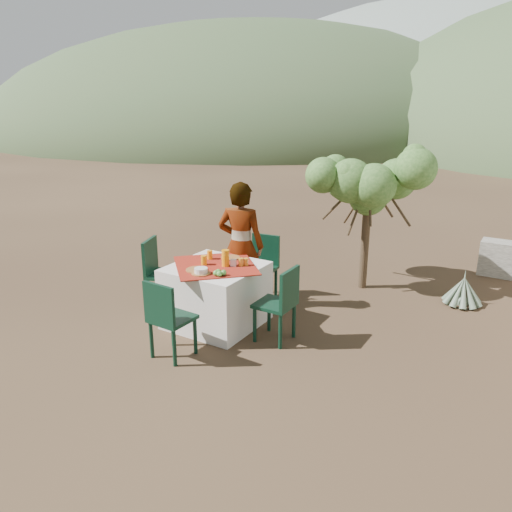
{
  "coord_description": "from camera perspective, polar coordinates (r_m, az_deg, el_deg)",
  "views": [
    {
      "loc": [
        3.2,
        -4.94,
        2.67
      ],
      "look_at": [
        0.16,
        0.04,
        0.82
      ],
      "focal_mm": 35.0,
      "sensor_mm": 36.0,
      "label": 1
    }
  ],
  "objects": [
    {
      "name": "chair_near",
      "position": [
        5.35,
        -10.11,
        -6.81
      ],
      "size": [
        0.42,
        0.42,
        0.88
      ],
      "rotation": [
        0.0,
        0.0,
        3.1
      ],
      "color": "black",
      "rests_on": "ground"
    },
    {
      "name": "white_bowl",
      "position": [
        5.71,
        -6.31,
        -1.64
      ],
      "size": [
        0.15,
        0.15,
        0.06
      ],
      "primitive_type": "cylinder",
      "color": "white",
      "rests_on": "bowl_plate"
    },
    {
      "name": "jar_left",
      "position": [
        5.94,
        -1.73,
        -0.7
      ],
      "size": [
        0.06,
        0.06,
        0.1
      ],
      "primitive_type": "cylinder",
      "color": "orange",
      "rests_on": "table"
    },
    {
      "name": "hill_near_left",
      "position": [
        40.96,
        0.17,
        13.82
      ],
      "size": [
        40.0,
        40.0,
        16.0
      ],
      "primitive_type": "ellipsoid",
      "color": "#3A542F",
      "rests_on": "ground"
    },
    {
      "name": "glass_far",
      "position": [
        6.22,
        -5.31,
        0.14
      ],
      "size": [
        0.07,
        0.07,
        0.11
      ],
      "primitive_type": "cylinder",
      "color": "orange",
      "rests_on": "table"
    },
    {
      "name": "chair_left",
      "position": [
        6.68,
        -11.02,
        -1.59
      ],
      "size": [
        0.55,
        0.55,
        0.93
      ],
      "rotation": [
        0.0,
        0.0,
        1.93
      ],
      "color": "black",
      "rests_on": "ground"
    },
    {
      "name": "fruit_cluster",
      "position": [
        5.64,
        -4.21,
        -1.93
      ],
      "size": [
        0.13,
        0.12,
        0.07
      ],
      "color": "#539C38",
      "rests_on": "table"
    },
    {
      "name": "plate_near",
      "position": [
        5.84,
        -6.79,
        -1.58
      ],
      "size": [
        0.25,
        0.25,
        0.01
      ],
      "primitive_type": "cylinder",
      "color": "brown",
      "rests_on": "table"
    },
    {
      "name": "agave",
      "position": [
        7.29,
        22.58,
        -3.75
      ],
      "size": [
        0.53,
        0.52,
        0.56
      ],
      "rotation": [
        0.0,
        0.0,
        -0.06
      ],
      "color": "slate",
      "rests_on": "ground"
    },
    {
      "name": "person",
      "position": [
        6.49,
        -1.74,
        1.17
      ],
      "size": [
        0.7,
        0.55,
        1.68
      ],
      "primitive_type": "imported",
      "rotation": [
        0.0,
        0.0,
        3.4
      ],
      "color": "#8C6651",
      "rests_on": "ground"
    },
    {
      "name": "ground",
      "position": [
        6.46,
        -1.41,
        -6.85
      ],
      "size": [
        160.0,
        160.0,
        0.0
      ],
      "primitive_type": "plane",
      "color": "#322216",
      "rests_on": "ground"
    },
    {
      "name": "glass_near",
      "position": [
        6.01,
        -5.97,
        -0.47
      ],
      "size": [
        0.07,
        0.07,
        0.11
      ],
      "primitive_type": "cylinder",
      "color": "orange",
      "rests_on": "table"
    },
    {
      "name": "napkin_holder",
      "position": [
        5.93,
        -2.6,
        -0.78
      ],
      "size": [
        0.08,
        0.06,
        0.09
      ],
      "primitive_type": "cube",
      "rotation": [
        0.0,
        0.0,
        0.28
      ],
      "color": "white",
      "rests_on": "table"
    },
    {
      "name": "shrub_tree",
      "position": [
        7.23,
        13.31,
        7.33
      ],
      "size": [
        1.55,
        1.53,
        1.83
      ],
      "color": "#4C3926",
      "rests_on": "ground"
    },
    {
      "name": "chair_right",
      "position": [
        5.64,
        2.84,
        -5.19
      ],
      "size": [
        0.41,
        0.41,
        0.89
      ],
      "rotation": [
        0.0,
        0.0,
        4.72
      ],
      "color": "black",
      "rests_on": "ground"
    },
    {
      "name": "chair_far",
      "position": [
        6.89,
        0.75,
        -0.88
      ],
      "size": [
        0.45,
        0.45,
        0.88
      ],
      "rotation": [
        0.0,
        0.0,
        0.11
      ],
      "color": "black",
      "rests_on": "ground"
    },
    {
      "name": "jar_right",
      "position": [
        5.96,
        -1.16,
        -0.67
      ],
      "size": [
        0.06,
        0.06,
        0.09
      ],
      "primitive_type": "cylinder",
      "color": "orange",
      "rests_on": "table"
    },
    {
      "name": "hill_far_center",
      "position": [
        57.46,
        24.89,
        13.33
      ],
      "size": [
        60.0,
        60.0,
        24.0
      ],
      "primitive_type": "ellipsoid",
      "color": "gray",
      "rests_on": "ground"
    },
    {
      "name": "table",
      "position": [
        6.14,
        -4.59,
        -4.42
      ],
      "size": [
        1.3,
        1.3,
        0.76
      ],
      "color": "white",
      "rests_on": "ground"
    },
    {
      "name": "juice_pitcher",
      "position": [
        5.93,
        -3.51,
        -0.23
      ],
      "size": [
        0.09,
        0.09,
        0.2
      ],
      "primitive_type": "cylinder",
      "color": "orange",
      "rests_on": "table"
    },
    {
      "name": "bowl_plate",
      "position": [
        5.72,
        -6.3,
        -1.97
      ],
      "size": [
        0.22,
        0.22,
        0.01
      ],
      "primitive_type": "cylinder",
      "color": "brown",
      "rests_on": "table"
    },
    {
      "name": "plate_far",
      "position": [
        6.25,
        -2.94,
        -0.19
      ],
      "size": [
        0.24,
        0.24,
        0.01
      ],
      "primitive_type": "cylinder",
      "color": "brown",
      "rests_on": "table"
    }
  ]
}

